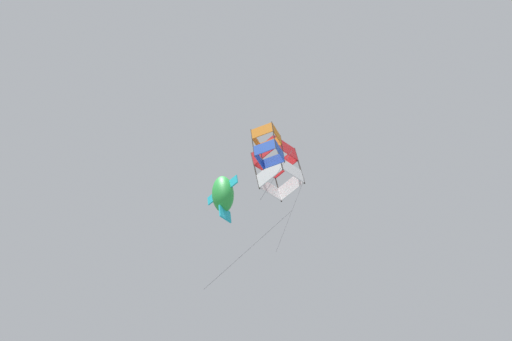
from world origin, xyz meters
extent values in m
ellipsoid|color=green|center=(-1.41, 5.20, 25.96)|extent=(1.35, 1.38, 1.96)
cube|color=#1EB2C6|center=(-1.81, 5.46, 26.18)|extent=(0.60, 0.48, 0.42)
cube|color=#1EB2C6|center=(-1.05, 4.89, 26.18)|extent=(0.60, 0.48, 0.42)
cube|color=#1EB2C6|center=(-1.32, 5.33, 24.87)|extent=(0.44, 0.57, 0.66)
sphere|color=black|center=(-1.45, 5.57, 26.60)|extent=(0.21, 0.22, 0.16)
sphere|color=black|center=(-1.05, 5.27, 26.60)|extent=(0.21, 0.22, 0.16)
cylinder|color=#47474C|center=(-0.03, 4.05, 21.47)|extent=(2.61, 2.56, 6.48)
cube|color=red|center=(0.97, 6.64, 29.57)|extent=(1.19, 0.99, 0.71)
cube|color=red|center=(0.17, 5.60, 29.26)|extent=(1.19, 0.99, 0.71)
cube|color=red|center=(0.04, 6.53, 29.42)|extent=(0.93, 1.19, 1.01)
cube|color=red|center=(1.10, 5.71, 29.42)|extent=(0.93, 1.19, 1.01)
cube|color=white|center=(1.16, 6.88, 28.27)|extent=(1.19, 0.99, 0.71)
cube|color=white|center=(0.36, 5.85, 27.96)|extent=(1.19, 0.99, 0.71)
cube|color=white|center=(0.23, 6.78, 28.11)|extent=(0.93, 1.19, 1.01)
cube|color=white|center=(1.29, 5.96, 28.11)|extent=(0.93, 1.19, 1.01)
cylinder|color=#332D28|center=(0.53, 7.17, 28.92)|extent=(0.38, 0.47, 2.11)
cylinder|color=#332D28|center=(1.60, 6.35, 28.92)|extent=(0.38, 0.47, 2.11)
cylinder|color=#332D28|center=(-0.26, 6.14, 28.61)|extent=(0.38, 0.47, 2.11)
cylinder|color=#332D28|center=(0.80, 5.32, 28.61)|extent=(0.38, 0.47, 2.11)
cylinder|color=#47474C|center=(1.17, 5.84, 25.19)|extent=(1.21, 0.73, 5.15)
cube|color=orange|center=(0.88, 1.45, 23.46)|extent=(0.75, 0.33, 0.39)
cube|color=orange|center=(0.67, 0.76, 23.27)|extent=(0.75, 0.33, 0.39)
cube|color=orange|center=(0.42, 1.21, 23.36)|extent=(0.26, 0.80, 0.57)
cube|color=orange|center=(1.14, 1.00, 23.36)|extent=(0.26, 0.80, 0.57)
cube|color=blue|center=(0.93, 1.64, 22.73)|extent=(0.75, 0.33, 0.39)
cube|color=blue|center=(0.73, 0.94, 22.55)|extent=(0.75, 0.33, 0.39)
cube|color=blue|center=(0.47, 1.39, 22.64)|extent=(0.26, 0.80, 0.57)
cube|color=blue|center=(1.19, 1.18, 22.64)|extent=(0.26, 0.80, 0.57)
cylinder|color=#332D28|center=(0.55, 1.65, 23.10)|extent=(0.12, 0.33, 1.17)
cylinder|color=#332D28|center=(1.26, 1.44, 23.10)|extent=(0.12, 0.33, 1.17)
cylinder|color=#332D28|center=(0.34, 0.96, 22.91)|extent=(0.12, 0.33, 1.17)
cylinder|color=#332D28|center=(1.06, 0.75, 22.91)|extent=(0.12, 0.33, 1.17)
cylinder|color=#47474C|center=(1.11, 0.85, 20.91)|extent=(0.99, 0.54, 3.08)
camera|label=1|loc=(2.35, -13.36, 1.30)|focal=56.15mm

